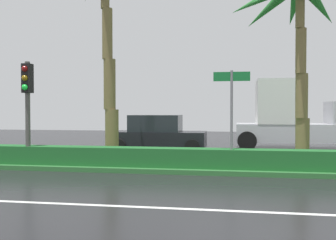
{
  "coord_description": "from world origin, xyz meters",
  "views": [
    {
      "loc": [
        -1.79,
        -5.7,
        1.96
      ],
      "look_at": [
        -4.99,
        13.09,
        1.47
      ],
      "focal_mm": 42.24,
      "sensor_mm": 36.0,
      "label": 1
    }
  ],
  "objects_px": {
    "car_in_traffic_leading": "(158,134)",
    "box_truck_lead": "(300,118)",
    "traffic_signal_median_left": "(27,94)",
    "street_name_sign": "(232,106)",
    "palm_tree_centre_left": "(299,6)"
  },
  "relations": [
    {
      "from": "palm_tree_centre_left",
      "to": "street_name_sign",
      "type": "xyz_separation_m",
      "value": [
        -2.22,
        -1.79,
        -3.38
      ]
    },
    {
      "from": "street_name_sign",
      "to": "box_truck_lead",
      "type": "height_order",
      "value": "box_truck_lead"
    },
    {
      "from": "street_name_sign",
      "to": "palm_tree_centre_left",
      "type": "bearing_deg",
      "value": 38.94
    },
    {
      "from": "traffic_signal_median_left",
      "to": "street_name_sign",
      "type": "relative_size",
      "value": 1.13
    },
    {
      "from": "palm_tree_centre_left",
      "to": "traffic_signal_median_left",
      "type": "bearing_deg",
      "value": -168.2
    },
    {
      "from": "street_name_sign",
      "to": "box_truck_lead",
      "type": "relative_size",
      "value": 0.47
    },
    {
      "from": "traffic_signal_median_left",
      "to": "street_name_sign",
      "type": "bearing_deg",
      "value": 0.52
    },
    {
      "from": "car_in_traffic_leading",
      "to": "box_truck_lead",
      "type": "xyz_separation_m",
      "value": [
        6.71,
        2.64,
        0.72
      ]
    },
    {
      "from": "car_in_traffic_leading",
      "to": "palm_tree_centre_left",
      "type": "bearing_deg",
      "value": -34.91
    },
    {
      "from": "palm_tree_centre_left",
      "to": "car_in_traffic_leading",
      "type": "height_order",
      "value": "palm_tree_centre_left"
    },
    {
      "from": "traffic_signal_median_left",
      "to": "box_truck_lead",
      "type": "height_order",
      "value": "traffic_signal_median_left"
    },
    {
      "from": "traffic_signal_median_left",
      "to": "car_in_traffic_leading",
      "type": "relative_size",
      "value": 0.79
    },
    {
      "from": "traffic_signal_median_left",
      "to": "car_in_traffic_leading",
      "type": "height_order",
      "value": "traffic_signal_median_left"
    },
    {
      "from": "palm_tree_centre_left",
      "to": "car_in_traffic_leading",
      "type": "bearing_deg",
      "value": 145.09
    },
    {
      "from": "palm_tree_centre_left",
      "to": "street_name_sign",
      "type": "relative_size",
      "value": 2.22
    }
  ]
}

